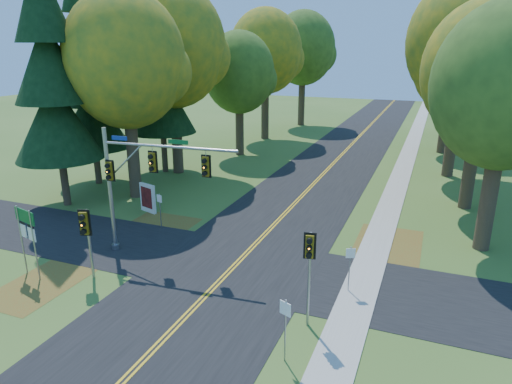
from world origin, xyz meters
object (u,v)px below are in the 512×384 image
at_px(route_sign_cluster, 26,229).
at_px(info_kiosk, 148,198).
at_px(east_signal_pole, 309,256).
at_px(traffic_mast, 139,176).

bearing_deg(route_sign_cluster, info_kiosk, 105.00).
relative_size(east_signal_pole, info_kiosk, 2.08).
relative_size(route_sign_cluster, info_kiosk, 1.80).
bearing_deg(route_sign_cluster, traffic_mast, 64.22).
bearing_deg(east_signal_pole, info_kiosk, 137.76).
distance_m(east_signal_pole, route_sign_cluster, 13.23).
relative_size(traffic_mast, info_kiosk, 3.79).
height_order(traffic_mast, east_signal_pole, traffic_mast).
bearing_deg(east_signal_pole, route_sign_cluster, 174.45).
bearing_deg(traffic_mast, info_kiosk, 118.27).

